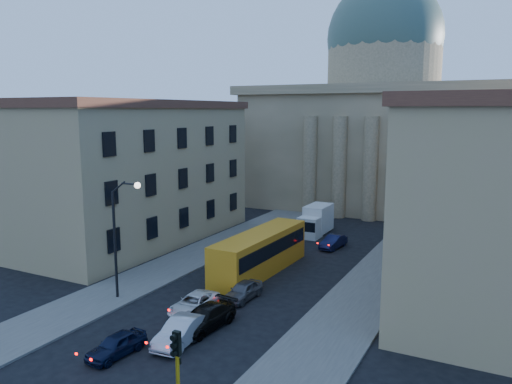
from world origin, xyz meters
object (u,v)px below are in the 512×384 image
street_lamp (120,229)px  city_bus (260,251)px  box_truck (316,221)px  traffic_light (178,368)px  car_left_near (116,345)px  car_right_near (181,331)px

street_lamp → city_bus: 12.37m
city_bus → box_truck: size_ratio=2.15×
traffic_light → box_truck: traffic_light is taller
car_left_near → city_bus: 16.88m
car_right_near → box_truck: 28.69m
city_bus → box_truck: city_bus is taller
box_truck → city_bus: bearing=-87.7°
traffic_light → car_right_near: bearing=124.9°
traffic_light → car_right_near: size_ratio=0.96×
street_lamp → car_left_near: (5.50, -6.60, -4.65)m
car_left_near → car_right_near: bearing=57.0°
traffic_light → box_truck: bearing=100.8°
box_truck → car_left_near: bearing=-89.8°
car_left_near → car_right_near: size_ratio=0.83×
car_left_near → city_bus: bearing=93.3°
traffic_light → car_left_near: 7.82m
traffic_light → city_bus: size_ratio=0.35×
car_left_near → city_bus: (0.57, 16.82, 1.23)m
traffic_light → street_lamp: size_ratio=0.49×
car_right_near → box_truck: (-2.25, 28.59, 0.76)m
box_truck → traffic_light: bearing=-78.8°
car_left_near → car_right_near: 3.76m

